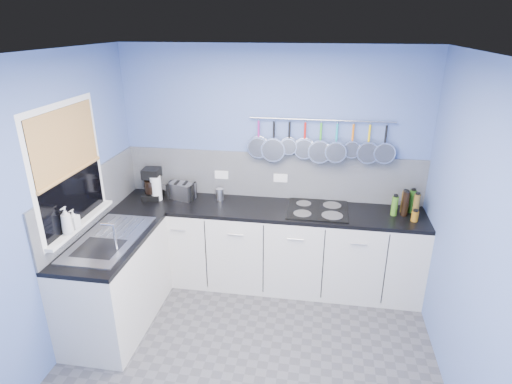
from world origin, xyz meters
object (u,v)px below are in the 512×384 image
(toaster, at_px, (182,191))
(soap_bottle_b, at_px, (73,219))
(coffee_maker, at_px, (152,184))
(canister, at_px, (220,194))
(paper_towel, at_px, (156,188))
(hob, at_px, (317,210))
(soap_bottle_a, at_px, (66,220))

(toaster, bearing_deg, soap_bottle_b, -99.32)
(coffee_maker, relative_size, toaster, 1.23)
(canister, bearing_deg, soap_bottle_b, -130.89)
(coffee_maker, relative_size, canister, 2.68)
(soap_bottle_b, distance_m, paper_towel, 1.09)
(soap_bottle_b, distance_m, coffee_maker, 1.10)
(hob, bearing_deg, coffee_maker, 178.93)
(canister, distance_m, hob, 1.06)
(coffee_maker, distance_m, toaster, 0.33)
(soap_bottle_b, height_order, paper_towel, soap_bottle_b)
(soap_bottle_a, relative_size, toaster, 0.88)
(hob, bearing_deg, soap_bottle_a, -151.08)
(toaster, distance_m, canister, 0.42)
(soap_bottle_b, relative_size, paper_towel, 0.65)
(paper_towel, xyz_separation_m, canister, (0.67, 0.11, -0.07))
(soap_bottle_a, distance_m, soap_bottle_b, 0.10)
(canister, bearing_deg, toaster, -176.30)
(soap_bottle_b, height_order, hob, soap_bottle_b)
(soap_bottle_a, bearing_deg, canister, 51.41)
(soap_bottle_b, bearing_deg, hob, 26.78)
(soap_bottle_a, xyz_separation_m, coffee_maker, (0.26, 1.16, -0.10))
(soap_bottle_a, distance_m, hob, 2.35)
(paper_towel, height_order, canister, paper_towel)
(paper_towel, distance_m, hob, 1.73)
(paper_towel, bearing_deg, coffee_maker, 151.82)
(soap_bottle_a, xyz_separation_m, canister, (0.99, 1.24, -0.21))
(coffee_maker, bearing_deg, hob, -5.03)
(paper_towel, bearing_deg, soap_bottle_b, -107.12)
(coffee_maker, xyz_separation_m, toaster, (0.31, 0.05, -0.08))
(coffee_maker, bearing_deg, toaster, 5.51)
(soap_bottle_a, xyz_separation_m, toaster, (0.57, 1.21, -0.18))
(soap_bottle_a, height_order, paper_towel, soap_bottle_a)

